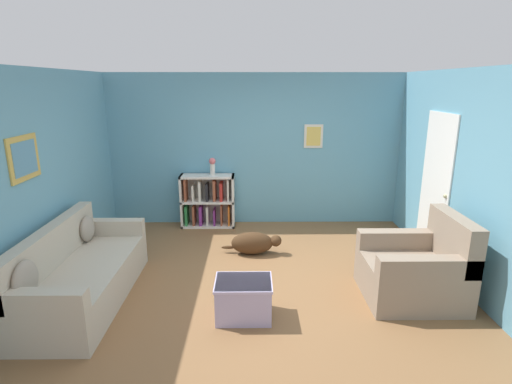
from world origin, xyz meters
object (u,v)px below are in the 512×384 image
coffee_table (244,298)px  recliner_chair (417,270)px  vase (212,165)px  dog (254,243)px  bookshelf (208,201)px  couch (80,275)px

coffee_table → recliner_chair: bearing=11.1°
recliner_chair → vase: (-2.57, 2.45, 0.74)m
dog → bookshelf: bearing=123.0°
bookshelf → recliner_chair: size_ratio=0.87×
coffee_table → vase: size_ratio=2.01×
recliner_chair → dog: 2.26m
coffee_table → dog: coffee_table is taller
bookshelf → recliner_chair: bearing=-42.7°
bookshelf → vase: bearing=-9.3°
bookshelf → recliner_chair: 3.64m
couch → vase: size_ratio=6.93×
bookshelf → coffee_table: bearing=-76.6°
bookshelf → coffee_table: (0.68, -2.86, -0.22)m
vase → dog: bearing=-60.2°
bookshelf → recliner_chair: (2.68, -2.47, -0.10)m
recliner_chair → coffee_table: recliner_chair is taller
bookshelf → coffee_table: bookshelf is taller
recliner_chair → dog: bearing=146.4°
vase → recliner_chair: bearing=-43.7°
couch → vase: vase is taller
coffee_table → vase: bearing=101.5°
coffee_table → couch: bearing=169.2°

